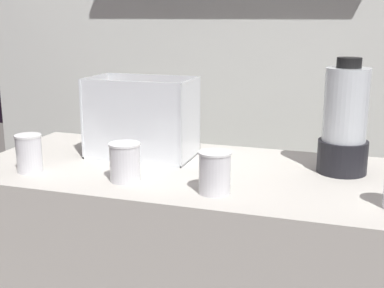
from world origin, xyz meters
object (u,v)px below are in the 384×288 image
(juice_cup_beet_far_left, at_px, (29,156))
(juice_cup_pomegranate_left, at_px, (125,165))
(blender_pitcher, at_px, (345,124))
(juice_cup_carrot_middle, at_px, (215,175))
(carrot_display_bin, at_px, (144,133))

(juice_cup_beet_far_left, relative_size, juice_cup_pomegranate_left, 1.03)
(juice_cup_beet_far_left, height_order, juice_cup_pomegranate_left, juice_cup_beet_far_left)
(blender_pitcher, relative_size, juice_cup_carrot_middle, 3.01)
(blender_pitcher, xyz_separation_m, juice_cup_pomegranate_left, (-0.60, -0.28, -0.10))
(carrot_display_bin, distance_m, juice_cup_beet_far_left, 0.38)
(juice_cup_beet_far_left, bearing_deg, blender_pitcher, 17.62)
(blender_pitcher, distance_m, juice_cup_carrot_middle, 0.45)
(juice_cup_beet_far_left, xyz_separation_m, juice_cup_pomegranate_left, (0.32, 0.01, -0.00))
(blender_pitcher, xyz_separation_m, juice_cup_carrot_middle, (-0.32, -0.30, -0.10))
(carrot_display_bin, distance_m, juice_cup_pomegranate_left, 0.28)
(blender_pitcher, relative_size, juice_cup_beet_far_left, 3.00)
(juice_cup_carrot_middle, bearing_deg, blender_pitcher, 43.54)
(blender_pitcher, relative_size, juice_cup_pomegranate_left, 3.09)
(blender_pitcher, height_order, juice_cup_carrot_middle, blender_pitcher)
(carrot_display_bin, xyz_separation_m, juice_cup_pomegranate_left, (0.06, -0.27, -0.03))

